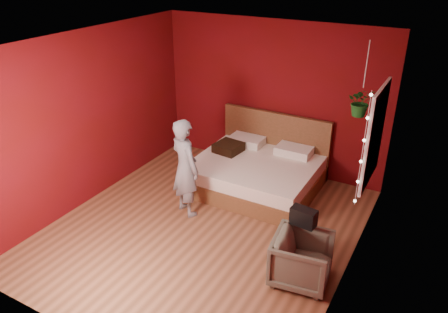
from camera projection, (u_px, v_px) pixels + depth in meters
floor at (205, 228)px, 6.24m from camera, size 4.50×4.50×0.00m
room_walls at (202, 117)px, 5.50m from camera, size 4.04×4.54×2.62m
window at (375, 136)px, 5.43m from camera, size 0.05×0.97×1.27m
fairy_lights at (363, 151)px, 5.03m from camera, size 0.04×0.04×1.45m
bed at (258, 171)px, 7.20m from camera, size 1.95×1.66×1.07m
person at (185, 168)px, 6.29m from camera, size 0.64×0.55×1.49m
armchair at (302, 259)px, 5.13m from camera, size 0.76×0.75×0.62m
handbag at (303, 217)px, 5.19m from camera, size 0.32×0.19×0.22m
throw_pillow at (228, 147)px, 7.37m from camera, size 0.46×0.46×0.15m
hanging_plant at (361, 102)px, 5.65m from camera, size 0.43×0.40×0.99m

